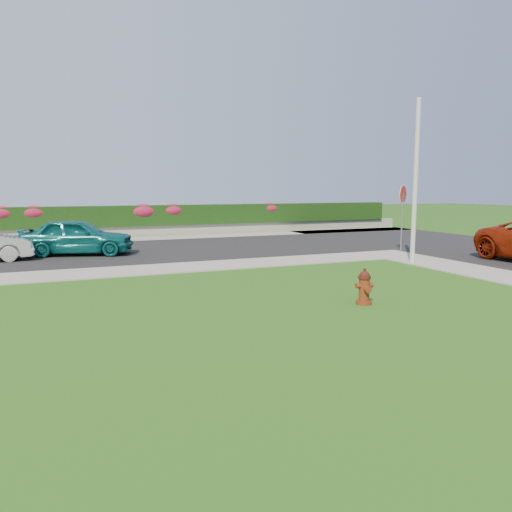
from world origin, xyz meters
name	(u,v)px	position (x,y,z in m)	size (l,w,h in m)	color
ground	(389,336)	(0.00, 0.00, 0.00)	(120.00, 120.00, 0.00)	black
street_far	(65,255)	(-5.00, 14.00, 0.02)	(26.00, 8.00, 0.04)	black
sidewalk_far	(35,277)	(-6.00, 9.00, 0.02)	(24.00, 2.00, 0.04)	gray
curb_corner	(389,254)	(7.00, 9.00, 0.02)	(2.00, 2.00, 0.04)	gray
sidewalk_beyond	(143,239)	(-1.00, 19.00, 0.02)	(34.00, 2.00, 0.04)	gray
retaining_wall	(138,231)	(-1.00, 20.50, 0.30)	(34.00, 0.40, 0.60)	gray
hedge	(137,216)	(-1.00, 20.60, 1.15)	(32.00, 0.90, 1.10)	black
fire_hydrant	(364,287)	(1.03, 2.24, 0.40)	(0.43, 0.41, 0.84)	#541A0D
sedan_teal	(78,236)	(-4.50, 13.60, 0.76)	(1.71, 4.24, 1.45)	#0C5B5F
utility_pole	(415,182)	(6.24, 6.77, 2.85)	(0.16, 0.16, 5.69)	silver
stop_sign	(403,202)	(7.88, 9.40, 2.09)	(0.67, 0.39, 2.79)	slate
flower_clump_b	(0,213)	(-7.66, 20.50, 1.42)	(1.43, 0.92, 0.71)	#B81F3C
flower_clump_c	(34,213)	(-6.17, 20.50, 1.42)	(1.40, 0.90, 0.70)	#B81F3C
flower_clump_d	(143,211)	(-0.69, 20.50, 1.39)	(1.56, 1.00, 0.78)	#B81F3C
flower_clump_e	(172,210)	(0.95, 20.50, 1.42)	(1.42, 0.91, 0.71)	#B81F3C
flower_clump_f	(270,208)	(6.94, 20.50, 1.44)	(1.30, 0.84, 0.65)	#B81F3C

